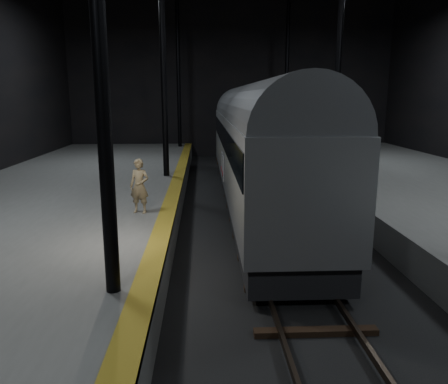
{
  "coord_description": "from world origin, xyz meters",
  "views": [
    {
      "loc": [
        -2.13,
        -11.53,
        4.47
      ],
      "look_at": [
        -1.59,
        -0.19,
        2.0
      ],
      "focal_mm": 35.0,
      "sensor_mm": 36.0,
      "label": 1
    }
  ],
  "objects": [
    {
      "name": "woman",
      "position": [
        -4.08,
        1.54,
        1.83
      ],
      "size": [
        0.69,
        0.55,
        1.66
      ],
      "primitive_type": "imported",
      "rotation": [
        0.0,
        0.0,
        -0.28
      ],
      "color": "#927D59",
      "rests_on": "platform_left"
    },
    {
      "name": "ground",
      "position": [
        0.0,
        0.0,
        0.0
      ],
      "size": [
        44.0,
        44.0,
        0.0
      ],
      "primitive_type": "plane",
      "color": "black",
      "rests_on": "ground"
    },
    {
      "name": "tactile_strip",
      "position": [
        -3.25,
        0.0,
        1.0
      ],
      "size": [
        0.5,
        43.8,
        0.01
      ],
      "primitive_type": "cube",
      "color": "brown",
      "rests_on": "platform_left"
    },
    {
      "name": "track",
      "position": [
        0.0,
        0.0,
        0.07
      ],
      "size": [
        2.4,
        43.0,
        0.24
      ],
      "color": "#3F3328",
      "rests_on": "ground"
    },
    {
      "name": "platform_left",
      "position": [
        -7.5,
        0.0,
        0.5
      ],
      "size": [
        9.0,
        43.8,
        1.0
      ],
      "primitive_type": "cube",
      "color": "#585855",
      "rests_on": "ground"
    },
    {
      "name": "train",
      "position": [
        -0.0,
        5.98,
        2.73
      ],
      "size": [
        2.75,
        18.33,
        4.9
      ],
      "color": "#9FA1A6",
      "rests_on": "ground"
    }
  ]
}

